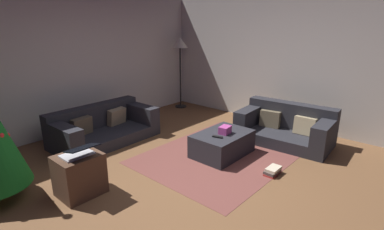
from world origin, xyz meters
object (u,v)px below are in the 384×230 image
object	(u,v)px
couch_right	(286,127)
ottoman	(222,144)
tv_remote	(217,137)
side_table	(80,175)
book_stack	(273,171)
gift_box	(225,130)
laptop	(79,152)
corner_lamp	(180,48)
couch_left	(102,127)

from	to	relation	value
couch_right	ottoman	world-z (taller)	couch_right
tv_remote	side_table	size ratio (longest dim) A/B	0.31
couch_right	book_stack	bearing A→B (deg)	103.76
ottoman	gift_box	xyz separation A→B (m)	(0.01, -0.04, 0.24)
laptop	ottoman	bearing A→B (deg)	-15.28
laptop	corner_lamp	world-z (taller)	corner_lamp
couch_right	gift_box	xyz separation A→B (m)	(-1.21, 0.48, 0.16)
tv_remote	gift_box	bearing A→B (deg)	-10.96
couch_right	corner_lamp	size ratio (longest dim) A/B	0.96
gift_box	ottoman	bearing A→B (deg)	101.70
gift_box	side_table	bearing A→B (deg)	162.37
side_table	book_stack	distance (m)	2.59
laptop	book_stack	xyz separation A→B (m)	(2.05, -1.51, -0.53)
corner_lamp	couch_left	bearing A→B (deg)	-169.47
gift_box	side_table	size ratio (longest dim) A/B	0.38
couch_right	gift_box	bearing A→B (deg)	64.18
side_table	tv_remote	bearing A→B (deg)	-19.98
couch_right	laptop	world-z (taller)	laptop
tv_remote	corner_lamp	bearing A→B (deg)	38.51
couch_left	gift_box	xyz separation A→B (m)	(0.94, -2.02, 0.18)
ottoman	gift_box	distance (m)	0.25
couch_right	side_table	bearing A→B (deg)	66.69
gift_box	laptop	world-z (taller)	laptop
ottoman	laptop	xyz separation A→B (m)	(-2.11, 0.58, 0.40)
couch_left	corner_lamp	world-z (taller)	corner_lamp
ottoman	laptop	bearing A→B (deg)	164.72
side_table	corner_lamp	size ratio (longest dim) A/B	0.31
gift_box	laptop	distance (m)	2.22
side_table	couch_right	bearing A→B (deg)	-19.09
tv_remote	side_table	xyz separation A→B (m)	(-1.90, 0.69, -0.12)
couch_right	ottoman	bearing A→B (deg)	62.73
book_stack	couch_right	bearing A→B (deg)	17.98
couch_right	laptop	xyz separation A→B (m)	(-3.33, 1.09, 0.32)
couch_right	ottoman	distance (m)	1.32
ottoman	side_table	bearing A→B (deg)	163.28
laptop	corner_lamp	bearing A→B (deg)	26.77
tv_remote	book_stack	bearing A→B (deg)	-96.22
couch_right	tv_remote	size ratio (longest dim) A/B	10.26
couch_right	book_stack	xyz separation A→B (m)	(-1.28, -0.42, -0.21)
ottoman	corner_lamp	world-z (taller)	corner_lamp
ottoman	book_stack	size ratio (longest dim) A/B	3.20
ottoman	tv_remote	bearing A→B (deg)	-164.95
couch_left	corner_lamp	size ratio (longest dim) A/B	1.07
book_stack	corner_lamp	size ratio (longest dim) A/B	0.17
couch_left	tv_remote	world-z (taller)	couch_left
gift_box	couch_right	bearing A→B (deg)	-21.61
tv_remote	laptop	bearing A→B (deg)	146.00
gift_box	side_table	xyz separation A→B (m)	(-2.12, 0.67, -0.17)
gift_box	tv_remote	xyz separation A→B (m)	(-0.22, -0.02, -0.05)
gift_box	side_table	world-z (taller)	side_table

